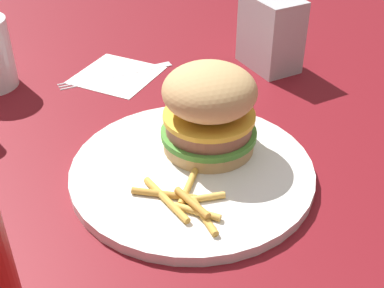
{
  "coord_description": "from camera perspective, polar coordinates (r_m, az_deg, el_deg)",
  "views": [
    {
      "loc": [
        0.42,
        0.12,
        0.35
      ],
      "look_at": [
        -0.01,
        -0.02,
        0.04
      ],
      "focal_mm": 48.51,
      "sensor_mm": 36.0,
      "label": 1
    }
  ],
  "objects": [
    {
      "name": "napkin",
      "position": [
        0.78,
        -8.27,
        7.54
      ],
      "size": [
        0.12,
        0.12,
        0.0
      ],
      "primitive_type": "cube",
      "rotation": [
        0.0,
        0.0,
        -0.14
      ],
      "color": "white",
      "rests_on": "ground_plane"
    },
    {
      "name": "napkin_dispenser",
      "position": [
        0.79,
        8.64,
        12.03
      ],
      "size": [
        0.11,
        0.11,
        0.11
      ],
      "primitive_type": "cube",
      "rotation": [
        0.0,
        0.0,
        3.95
      ],
      "color": "#B7BABF",
      "rests_on": "ground_plane"
    },
    {
      "name": "plate",
      "position": [
        0.57,
        0.0,
        -3.0
      ],
      "size": [
        0.26,
        0.26,
        0.01
      ],
      "primitive_type": "cylinder",
      "color": "white",
      "rests_on": "ground_plane"
    },
    {
      "name": "sandwich",
      "position": [
        0.57,
        1.9,
        3.89
      ],
      "size": [
        0.11,
        0.11,
        0.1
      ],
      "color": "tan",
      "rests_on": "plate"
    },
    {
      "name": "fork",
      "position": [
        0.78,
        -8.4,
        7.68
      ],
      "size": [
        0.13,
        0.14,
        0.0
      ],
      "color": "silver",
      "rests_on": "napkin"
    },
    {
      "name": "ground_plane",
      "position": [
        0.56,
        1.82,
        -4.47
      ],
      "size": [
        1.6,
        1.6,
        0.0
      ],
      "primitive_type": "plane",
      "color": "maroon"
    },
    {
      "name": "fries_pile",
      "position": [
        0.51,
        -0.73,
        -6.24
      ],
      "size": [
        0.09,
        0.1,
        0.01
      ],
      "color": "gold",
      "rests_on": "plate"
    }
  ]
}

